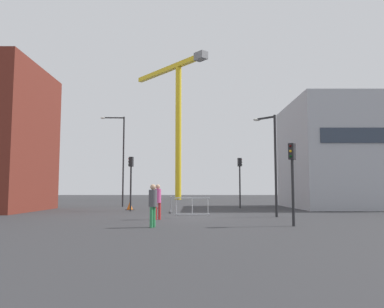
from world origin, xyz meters
The scene contains 14 objects.
ground centered at (0.00, 0.00, 0.00)m, with size 160.00×160.00×0.00m, color #333335.
office_block centered at (13.84, 10.52, 4.43)m, with size 10.91×10.10×8.85m.
construction_crane centered at (-2.28, 35.51, 14.15)m, with size 11.71×13.44×21.16m.
streetlamp_tall centered at (-6.43, 12.57, 4.80)m, with size 2.21×0.26×8.14m.
streetlamp_short centered at (4.63, 0.07, 3.47)m, with size 1.16×1.04×5.80m.
traffic_light_verge centered at (3.98, 9.74, 2.76)m, with size 0.39×0.31×4.13m.
traffic_light_far centered at (4.32, -5.32, 2.39)m, with size 0.36×0.38×3.52m.
traffic_light_near centered at (-4.35, 5.59, 2.60)m, with size 0.39×0.31×3.87m.
pedestrian_walking centered at (-1.58, -5.83, 1.03)m, with size 0.34×0.34×1.76m.
pedestrian_waiting centered at (-1.74, -1.85, 1.05)m, with size 0.34×0.34×1.80m.
safety_barrier_right_run centered at (0.04, 0.93, 0.56)m, with size 2.07×0.19×1.08m.
safety_barrier_front centered at (-1.36, 3.98, 0.56)m, with size 0.20×1.93×1.08m.
traffic_cone_by_barrier centered at (-2.94, 9.26, 0.22)m, with size 0.47×0.47×0.48m.
traffic_cone_striped centered at (-4.67, 7.31, 0.29)m, with size 0.62×0.62×0.63m.
Camera 1 is at (0.03, -21.46, 1.56)m, focal length 35.42 mm.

